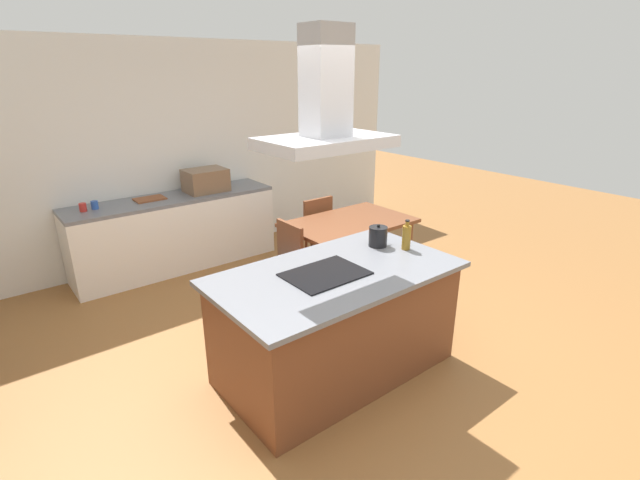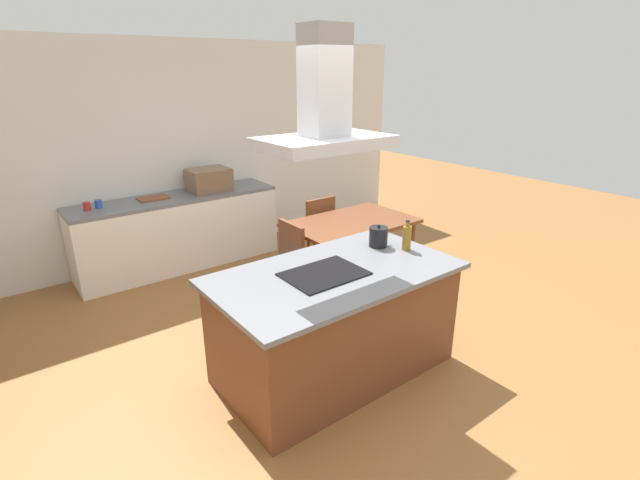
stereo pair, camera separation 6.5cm
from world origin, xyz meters
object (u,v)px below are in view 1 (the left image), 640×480
(chair_at_left_end, at_px, (282,261))
(olive_oil_bottle, at_px, (406,237))
(cutting_board, at_px, (150,199))
(dining_table, at_px, (349,228))
(tea_kettle, at_px, (378,236))
(countertop_microwave, at_px, (206,180))
(coffee_mug_red, at_px, (83,207))
(range_hood, at_px, (326,110))
(chair_facing_back_wall, at_px, (313,226))
(cooktop, at_px, (325,274))
(coffee_mug_blue, at_px, (95,205))

(chair_at_left_end, bearing_deg, olive_oil_bottle, -68.94)
(olive_oil_bottle, distance_m, cutting_board, 3.18)
(dining_table, bearing_deg, tea_kettle, -119.54)
(dining_table, bearing_deg, olive_oil_bottle, -109.97)
(olive_oil_bottle, relative_size, countertop_microwave, 0.53)
(coffee_mug_red, bearing_deg, range_hood, -70.55)
(cutting_board, xyz_separation_m, chair_facing_back_wall, (1.61, -1.07, -0.40))
(coffee_mug_red, bearing_deg, tea_kettle, -56.97)
(cooktop, height_order, coffee_mug_blue, coffee_mug_blue)
(chair_at_left_end, bearing_deg, range_hood, -108.57)
(countertop_microwave, height_order, coffee_mug_red, countertop_microwave)
(cooktop, distance_m, olive_oil_bottle, 0.88)
(coffee_mug_blue, relative_size, chair_at_left_end, 0.10)
(cutting_board, bearing_deg, tea_kettle, -69.32)
(tea_kettle, bearing_deg, cutting_board, 110.68)
(range_hood, bearing_deg, olive_oil_bottle, -1.55)
(cooktop, relative_size, range_hood, 0.67)
(tea_kettle, bearing_deg, dining_table, 60.46)
(tea_kettle, height_order, chair_facing_back_wall, tea_kettle)
(tea_kettle, bearing_deg, cooktop, -166.10)
(coffee_mug_red, bearing_deg, cooktop, -70.55)
(olive_oil_bottle, xyz_separation_m, coffee_mug_blue, (-1.77, 2.94, -0.07))
(chair_facing_back_wall, distance_m, range_hood, 2.78)
(countertop_microwave, distance_m, range_hood, 3.10)
(tea_kettle, distance_m, olive_oil_bottle, 0.25)
(tea_kettle, height_order, countertop_microwave, countertop_microwave)
(cooktop, bearing_deg, coffee_mug_blue, 107.15)
(cutting_board, xyz_separation_m, dining_table, (1.61, -1.73, -0.24))
(olive_oil_bottle, relative_size, coffee_mug_red, 2.92)
(tea_kettle, relative_size, cutting_board, 0.62)
(cutting_board, relative_size, chair_facing_back_wall, 0.38)
(coffee_mug_blue, bearing_deg, tea_kettle, -59.01)
(coffee_mug_red, relative_size, chair_facing_back_wall, 0.10)
(coffee_mug_blue, bearing_deg, range_hood, -72.85)
(olive_oil_bottle, bearing_deg, range_hood, 178.45)
(coffee_mug_blue, bearing_deg, dining_table, -37.80)
(cutting_board, bearing_deg, coffee_mug_blue, -179.11)
(tea_kettle, distance_m, range_hood, 1.35)
(countertop_microwave, relative_size, range_hood, 0.56)
(dining_table, height_order, chair_at_left_end, chair_at_left_end)
(chair_at_left_end, bearing_deg, cutting_board, 111.92)
(chair_facing_back_wall, xyz_separation_m, range_hood, (-1.32, -1.86, 1.59))
(tea_kettle, bearing_deg, chair_facing_back_wall, 71.10)
(chair_facing_back_wall, bearing_deg, olive_oil_bottle, -103.24)
(dining_table, bearing_deg, cutting_board, 132.96)
(chair_at_left_end, bearing_deg, tea_kettle, -71.49)
(coffee_mug_blue, height_order, chair_facing_back_wall, coffee_mug_blue)
(tea_kettle, bearing_deg, olive_oil_bottle, -57.75)
(range_hood, bearing_deg, coffee_mug_blue, 107.15)
(olive_oil_bottle, height_order, chair_at_left_end, olive_oil_bottle)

